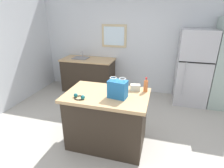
# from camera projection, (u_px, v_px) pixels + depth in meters

# --- Properties ---
(ground) EXTENTS (6.47, 6.47, 0.00)m
(ground) POSITION_uv_depth(u_px,v_px,m) (112.00, 146.00, 3.07)
(ground) COLOR #ADA89E
(back_wall) EXTENTS (5.39, 0.13, 2.73)m
(back_wall) POSITION_uv_depth(u_px,v_px,m) (138.00, 42.00, 4.82)
(back_wall) COLOR silver
(back_wall) RESTS_ON ground
(kitchen_island) EXTENTS (1.30, 0.84, 0.92)m
(kitchen_island) POSITION_uv_depth(u_px,v_px,m) (107.00, 119.00, 3.00)
(kitchen_island) COLOR #33281E
(kitchen_island) RESTS_ON ground
(refrigerator) EXTENTS (0.74, 0.71, 1.76)m
(refrigerator) POSITION_uv_depth(u_px,v_px,m) (193.00, 68.00, 4.28)
(refrigerator) COLOR #B7B7BC
(refrigerator) RESTS_ON ground
(tall_cabinet) EXTENTS (0.46, 0.63, 2.02)m
(tall_cabinet) POSITION_uv_depth(u_px,v_px,m) (224.00, 65.00, 4.08)
(tall_cabinet) COLOR #9EB2A8
(tall_cabinet) RESTS_ON ground
(sink_counter) EXTENTS (1.42, 0.68, 1.10)m
(sink_counter) POSITION_uv_depth(u_px,v_px,m) (88.00, 74.00, 5.12)
(sink_counter) COLOR #33281E
(sink_counter) RESTS_ON ground
(shopping_bag) EXTENTS (0.30, 0.21, 0.31)m
(shopping_bag) POSITION_uv_depth(u_px,v_px,m) (118.00, 89.00, 2.67)
(shopping_bag) COLOR #236BAD
(shopping_bag) RESTS_ON kitchen_island
(small_box) EXTENTS (0.17, 0.12, 0.10)m
(small_box) POSITION_uv_depth(u_px,v_px,m) (135.00, 87.00, 2.95)
(small_box) COLOR beige
(small_box) RESTS_ON kitchen_island
(bottle) EXTENTS (0.07, 0.07, 0.24)m
(bottle) POSITION_uv_depth(u_px,v_px,m) (146.00, 85.00, 2.88)
(bottle) COLOR #C66633
(bottle) RESTS_ON kitchen_island
(ear_defenders) EXTENTS (0.20, 0.18, 0.06)m
(ear_defenders) POSITION_uv_depth(u_px,v_px,m) (79.00, 97.00, 2.69)
(ear_defenders) COLOR black
(ear_defenders) RESTS_ON kitchen_island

